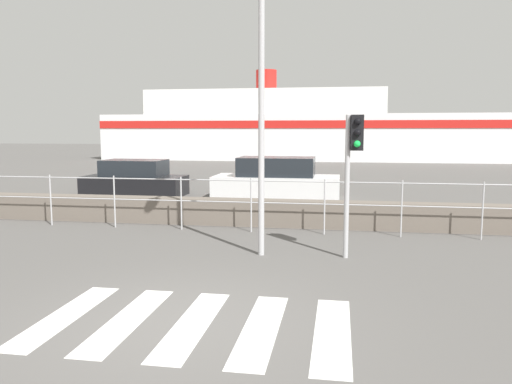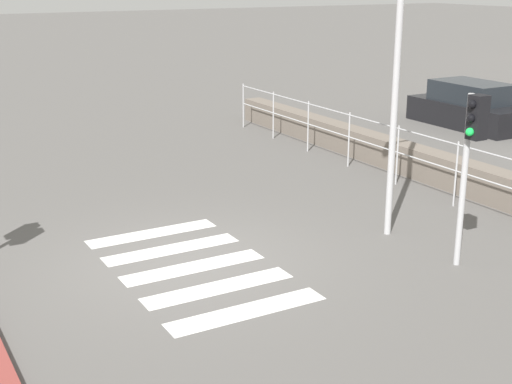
# 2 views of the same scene
# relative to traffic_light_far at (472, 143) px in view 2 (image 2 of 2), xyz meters

# --- Properties ---
(ground_plane) EXTENTS (160.00, 160.00, 0.00)m
(ground_plane) POSITION_rel_traffic_light_far_xyz_m (-2.39, -3.78, -2.06)
(ground_plane) COLOR #565451
(crosswalk) EXTENTS (4.05, 2.40, 0.01)m
(crosswalk) POSITION_rel_traffic_light_far_xyz_m (-2.10, -3.78, -2.05)
(crosswalk) COLOR silver
(crosswalk) RESTS_ON ground_plane
(seawall) EXTENTS (19.95, 0.55, 0.69)m
(seawall) POSITION_rel_traffic_light_far_xyz_m (-2.39, 3.05, -1.71)
(seawall) COLOR #6B6056
(seawall) RESTS_ON ground_plane
(harbor_fence) EXTENTS (17.99, 0.04, 1.35)m
(harbor_fence) POSITION_rel_traffic_light_far_xyz_m (-2.39, 2.17, -1.19)
(harbor_fence) COLOR #B2B2B5
(harbor_fence) RESTS_ON ground_plane
(traffic_light_far) EXTENTS (0.34, 0.32, 2.80)m
(traffic_light_far) POSITION_rel_traffic_light_far_xyz_m (0.00, 0.00, 0.00)
(traffic_light_far) COLOR #B2B2B5
(traffic_light_far) RESTS_ON ground_plane
(streetlamp) EXTENTS (0.32, 1.07, 5.98)m
(streetlamp) POSITION_rel_traffic_light_far_xyz_m (-1.79, -0.23, 1.65)
(streetlamp) COLOR #B2B2B5
(streetlamp) RESTS_ON ground_plane
(parked_car_black) EXTENTS (3.86, 1.70, 1.38)m
(parked_car_black) POSITION_rel_traffic_light_far_xyz_m (-8.06, 8.36, -1.47)
(parked_car_black) COLOR black
(parked_car_black) RESTS_ON ground_plane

